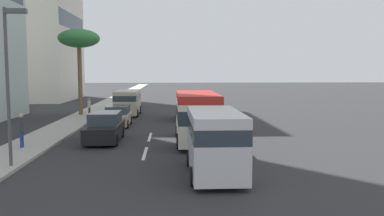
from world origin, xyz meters
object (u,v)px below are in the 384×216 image
street_lamp (10,69)px  palm_tree (79,40)px  car_fifth (131,100)px  van_seventh (128,101)px  car_third (118,116)px  van_sixth (189,104)px  van_lead (215,139)px  pedestrian_by_tree (21,129)px  car_second (105,128)px  minibus_fourth (197,115)px  pedestrian_mid_block (89,106)px

street_lamp → palm_tree: bearing=4.4°
car_fifth → palm_tree: bearing=-24.2°
van_seventh → palm_tree: size_ratio=0.69×
car_third → street_lamp: bearing=-11.8°
car_fifth → van_sixth: bearing=27.5°
van_lead → van_sixth: (18.35, 0.16, -0.14)m
pedestrian_by_tree → palm_tree: 16.86m
pedestrian_by_tree → street_lamp: 5.26m
car_second → minibus_fourth: (-0.76, -5.43, 0.78)m
van_lead → van_sixth: bearing=0.5°
van_lead → palm_tree: bearing=25.1°
van_sixth → car_fifth: bearing=27.5°
car_second → car_fifth: car_second is taller
car_fifth → pedestrian_by_tree: (-24.36, 3.43, 0.36)m
car_third → pedestrian_by_tree: pedestrian_by_tree is taller
van_seventh → street_lamp: (-20.46, 2.72, 2.94)m
van_lead → minibus_fourth: size_ratio=0.78×
car_fifth → palm_tree: palm_tree is taller
minibus_fourth → street_lamp: (-5.83, 8.26, 2.68)m
pedestrian_by_tree → van_seventh: bearing=145.3°
car_fifth → pedestrian_mid_block: (-10.48, 2.66, 0.27)m
pedestrian_by_tree → palm_tree: bearing=159.9°
van_lead → car_third: size_ratio=1.21×
van_lead → car_second: bearing=35.1°
palm_tree → car_third: bearing=-148.0°
van_lead → car_second: (8.06, 5.67, -0.67)m
palm_tree → street_lamp: palm_tree is taller
car_second → pedestrian_by_tree: size_ratio=2.65×
van_lead → pedestrian_by_tree: size_ratio=2.85×
car_second → car_third: (6.51, 0.09, -0.08)m
van_lead → pedestrian_by_tree: bearing=60.0°
car_third → palm_tree: palm_tree is taller
van_lead → street_lamp: 9.07m
car_second → car_third: size_ratio=1.13×
minibus_fourth → car_fifth: minibus_fourth is taller
car_fifth → palm_tree: size_ratio=0.58×
pedestrian_mid_block → palm_tree: (1.95, 1.16, 5.89)m
car_third → van_sixth: bearing=124.1°
van_seventh → pedestrian_mid_block: van_seventh is taller
car_fifth → van_sixth: (-11.56, -6.03, 0.54)m
car_second → pedestrian_mid_block: 11.81m
van_sixth → palm_tree: palm_tree is taller
car_third → van_seventh: bearing=-179.8°
van_lead → pedestrian_mid_block: van_lead is taller
pedestrian_by_tree → car_second: bearing=100.8°
van_seventh → pedestrian_mid_block: 3.98m
car_third → van_seventh: size_ratio=0.78×
car_fifth → van_sixth: van_sixth is taller
minibus_fourth → pedestrian_mid_block: size_ratio=3.92×
pedestrian_by_tree → van_lead: bearing=38.5°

